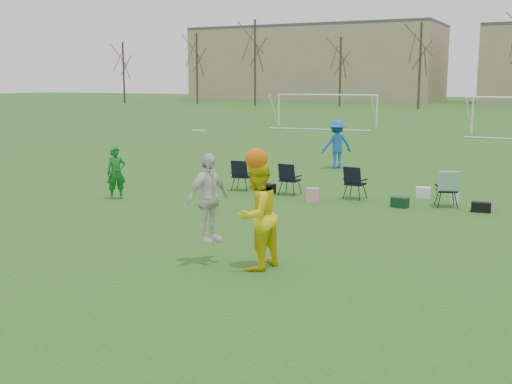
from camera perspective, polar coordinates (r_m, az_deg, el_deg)
The scene contains 6 objects.
ground at distance 12.21m, azimuth -5.20°, elevation -6.49°, with size 260.00×260.00×0.00m, color #26561B.
fielder_green_near at distance 19.15m, azimuth -12.32°, elevation 1.66°, with size 0.56×0.37×1.54m, color #126822.
fielder_blue at distance 25.50m, azimuth 7.18°, elevation 4.22°, with size 1.22×0.70×1.89m, color blue.
center_contest at distance 11.80m, azimuth -1.31°, elevation -1.46°, with size 1.76×1.18×2.56m.
sideline_setup at distance 18.56m, azimuth 12.73°, elevation 0.70°, with size 9.62×2.37×1.85m.
goal_left at distance 46.86m, azimuth 6.30°, elevation 8.00°, with size 7.39×0.76×2.46m.
Camera 1 is at (6.18, -9.95, 3.44)m, focal length 45.00 mm.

